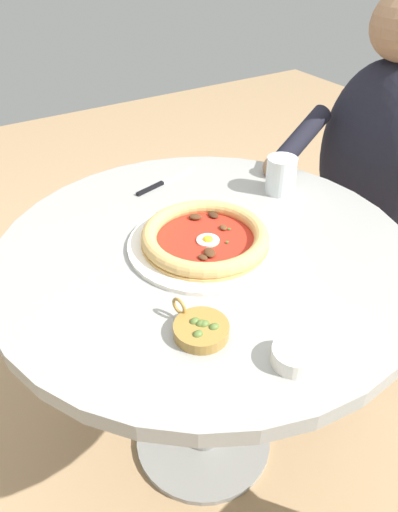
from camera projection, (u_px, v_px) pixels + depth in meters
name	position (u px, v px, depth m)	size (l,w,h in m)	color
ground_plane	(203.00, 441.00, 1.49)	(6.00, 6.00, 0.02)	tan
dining_table	(205.00, 295.00, 1.13)	(0.92, 0.92, 0.74)	#999993
pizza_on_plate	(205.00, 238.00, 1.03)	(0.34, 0.34, 0.04)	white
water_glass	(281.00, 177.00, 1.22)	(0.08, 0.08, 0.09)	silver
steak_knife	(158.00, 185.00, 1.26)	(0.20, 0.07, 0.01)	silver
ramekin_capers	(294.00, 355.00, 0.77)	(0.07, 0.07, 0.03)	white
olive_pan	(201.00, 329.00, 0.82)	(0.10, 0.12, 0.05)	olive
diner_person	(360.00, 218.00, 1.54)	(0.53, 0.39, 1.19)	#282833
cafe_chair_diner	(386.00, 197.00, 1.61)	(0.50, 0.50, 0.90)	beige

